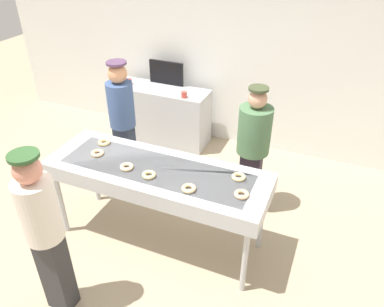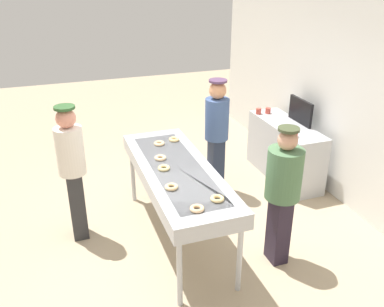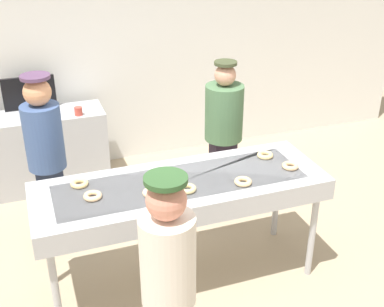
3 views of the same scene
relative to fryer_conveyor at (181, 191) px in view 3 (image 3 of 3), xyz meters
The scene contains 16 objects.
ground_plane 0.88m from the fryer_conveyor, ahead, with size 16.00×16.00×0.00m, color tan.
back_wall 2.60m from the fryer_conveyor, 90.00° to the left, with size 8.00×0.12×3.08m, color white.
fryer_conveyor is the anchor object (origin of this frame).
plain_donut_0 0.80m from the fryer_conveyor, 165.00° to the left, with size 0.14×0.14×0.04m, color #F6CE83.
plain_donut_1 0.84m from the fryer_conveyor, 11.05° to the left, with size 0.14×0.14×0.04m, color #F5D187.
plain_donut_2 0.19m from the fryer_conveyor, 91.40° to the right, with size 0.14×0.14×0.04m, color #E6CE86.
plain_donut_3 0.32m from the fryer_conveyor, 156.67° to the right, with size 0.14×0.14×0.04m, color #F6CA95.
plain_donut_4 0.94m from the fryer_conveyor, ahead, with size 0.14×0.14×0.04m, color #F8C68E.
plain_donut_5 0.50m from the fryer_conveyor, 23.86° to the right, with size 0.14×0.14×0.04m, color #F4CA8B.
plain_donut_6 0.71m from the fryer_conveyor, behind, with size 0.14×0.14×0.04m, color #F8CA92.
worker_baker 1.21m from the fryer_conveyor, 50.86° to the left, with size 0.38×0.38×1.62m.
worker_assistant 1.31m from the fryer_conveyor, 137.13° to the left, with size 0.33×0.33×1.68m.
customer_waiting 1.22m from the fryer_conveyor, 111.95° to the right, with size 0.32×0.32×1.69m.
prep_counter 2.34m from the fryer_conveyor, 115.97° to the left, with size 1.51×0.52×0.88m, color #B7BABF.
paper_cup_0 1.97m from the fryer_conveyor, 105.76° to the left, with size 0.08×0.08×0.09m, color #CC4C3F.
menu_display 2.49m from the fryer_conveyor, 113.87° to the left, with size 0.57×0.04×0.37m, color black.
Camera 3 is at (-1.08, -3.27, 2.93)m, focal length 46.89 mm.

